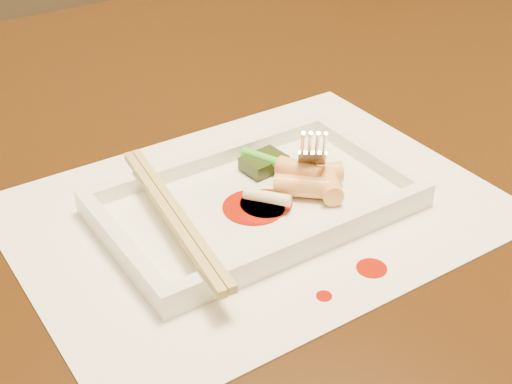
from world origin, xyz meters
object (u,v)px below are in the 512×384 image
table (246,204)px  placemat (256,210)px  fork (312,95)px  plate_base (256,206)px  chopstick_a (169,216)px

table → placemat: bearing=-119.6°
placemat → fork: fork is taller
placemat → plate_base: plate_base is taller
plate_base → fork: bearing=14.4°
chopstick_a → placemat: bearing=0.0°
table → placemat: (-0.08, -0.14, 0.10)m
chopstick_a → fork: size_ratio=1.49×
placemat → plate_base: (0.00, 0.00, 0.00)m
plate_base → fork: fork is taller
plate_base → fork: (0.07, 0.02, 0.08)m
table → plate_base: 0.19m
fork → placemat: bearing=-165.6°
placemat → chopstick_a: size_ratio=1.92×
placemat → chopstick_a: bearing=180.0°
chopstick_a → plate_base: bearing=0.0°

